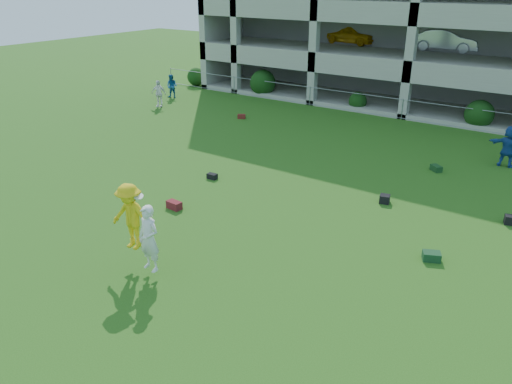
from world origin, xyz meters
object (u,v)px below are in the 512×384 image
Objects in this scene: crate_d at (385,199)px; bystander_d at (509,146)px; bystander_b at (159,94)px; parking_garage at (457,2)px; bystander_a at (172,86)px; frisbee_contest at (135,222)px.

bystander_d is at bearing 66.48° from crate_d.
bystander_b is 4.73× the size of crate_d.
parking_garage reaches higher than crate_d.
bystander_b is 20.48m from parking_garage.
bystander_d is 5.19× the size of crate_d.
bystander_d is 7.26m from crate_d.
bystander_b is (1.04, -2.29, 0.05)m from bystander_a.
parking_garage is at bearing -63.57° from bystander_d.
bystander_a is at bearing -2.73° from bystander_d.
bystander_d is at bearing -15.58° from bystander_b.
bystander_d is at bearing 64.77° from frisbee_contest.
parking_garage is (-3.50, 20.20, 5.86)m from crate_d.
bystander_d is at bearing -64.84° from parking_garage.
bystander_b is 20.00m from bystander_d.
crate_d is 21.32m from parking_garage.
frisbee_contest reaches higher than bystander_d.
bystander_a is at bearing 130.90° from frisbee_contest.
crate_d is at bearing 63.42° from frisbee_contest.
parking_garage is at bearing 22.21° from bystander_a.
parking_garage is (13.60, 14.40, 5.19)m from bystander_b.
bystander_b is 0.06× the size of parking_garage.
crate_d is 0.01× the size of parking_garage.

